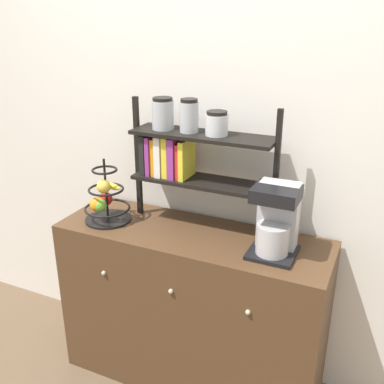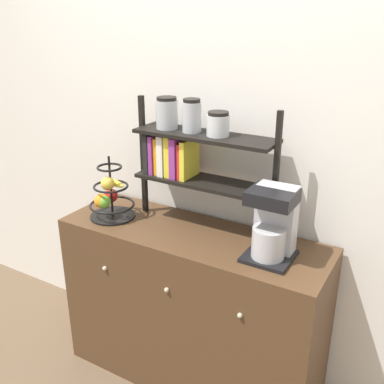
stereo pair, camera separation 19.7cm
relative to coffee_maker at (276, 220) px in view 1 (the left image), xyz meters
The scene contains 5 objects.
wall_back 0.56m from the coffee_maker, 145.85° to the left, with size 7.00×0.05×2.60m, color silver.
sideboard 0.74m from the coffee_maker, behind, with size 1.38×0.47×0.90m.
coffee_maker is the anchor object (origin of this frame).
fruit_stand 0.89m from the coffee_maker, behind, with size 0.24×0.24×0.34m.
shelf_hutch 0.58m from the coffee_maker, 166.61° to the left, with size 0.76×0.20×0.64m.
Camera 1 is at (0.84, -1.58, 1.91)m, focal length 42.00 mm.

